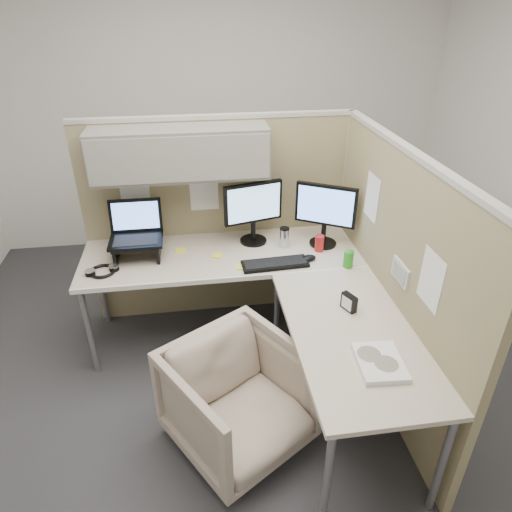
{
  "coord_description": "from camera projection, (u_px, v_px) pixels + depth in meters",
  "views": [
    {
      "loc": [
        -0.28,
        -2.33,
        2.34
      ],
      "look_at": [
        0.1,
        0.25,
        0.85
      ],
      "focal_mm": 32.0,
      "sensor_mm": 36.0,
      "label": 1
    }
  ],
  "objects": [
    {
      "name": "ground",
      "position": [
        247.0,
        379.0,
        3.2
      ],
      "size": [
        4.5,
        4.5,
        0.0
      ],
      "primitive_type": "plane",
      "color": "#2C2C30",
      "rests_on": "ground"
    },
    {
      "name": "partition_back",
      "position": [
        202.0,
        191.0,
        3.34
      ],
      "size": [
        2.0,
        0.36,
        1.63
      ],
      "color": "#968962",
      "rests_on": "ground"
    },
    {
      "name": "partition_right",
      "position": [
        390.0,
        276.0,
        2.85
      ],
      "size": [
        0.07,
        2.03,
        1.63
      ],
      "color": "#968962",
      "rests_on": "ground"
    },
    {
      "name": "desk",
      "position": [
        262.0,
        287.0,
        2.98
      ],
      "size": [
        2.0,
        1.98,
        0.73
      ],
      "color": "beige",
      "rests_on": "ground"
    },
    {
      "name": "office_chair",
      "position": [
        239.0,
        395.0,
        2.6
      ],
      "size": [
        0.95,
        0.93,
        0.72
      ],
      "primitive_type": "imported",
      "rotation": [
        0.0,
        0.0,
        0.56
      ],
      "color": "#B3A08E",
      "rests_on": "ground"
    },
    {
      "name": "monitor_left",
      "position": [
        253.0,
        208.0,
        3.31
      ],
      "size": [
        0.43,
        0.2,
        0.47
      ],
      "rotation": [
        0.0,
        0.0,
        0.25
      ],
      "color": "black",
      "rests_on": "desk"
    },
    {
      "name": "monitor_right",
      "position": [
        325.0,
        210.0,
        3.27
      ],
      "size": [
        0.4,
        0.25,
        0.47
      ],
      "rotation": [
        0.0,
        0.0,
        -0.53
      ],
      "color": "black",
      "rests_on": "desk"
    },
    {
      "name": "laptop_station",
      "position": [
        136.0,
        237.0,
        3.18
      ],
      "size": [
        0.36,
        0.31,
        0.38
      ],
      "color": "black",
      "rests_on": "desk"
    },
    {
      "name": "keyboard",
      "position": [
        275.0,
        264.0,
        3.13
      ],
      "size": [
        0.46,
        0.18,
        0.02
      ],
      "primitive_type": "cube",
      "rotation": [
        0.0,
        0.0,
        0.06
      ],
      "color": "black",
      "rests_on": "desk"
    },
    {
      "name": "mouse",
      "position": [
        309.0,
        258.0,
        3.19
      ],
      "size": [
        0.12,
        0.09,
        0.04
      ],
      "primitive_type": "ellipsoid",
      "rotation": [
        0.0,
        0.0,
        0.18
      ],
      "color": "black",
      "rests_on": "desk"
    },
    {
      "name": "travel_mug",
      "position": [
        284.0,
        237.0,
        3.34
      ],
      "size": [
        0.07,
        0.07,
        0.15
      ],
      "color": "silver",
      "rests_on": "desk"
    },
    {
      "name": "soda_can_green",
      "position": [
        348.0,
        259.0,
        3.09
      ],
      "size": [
        0.07,
        0.07,
        0.12
      ],
      "primitive_type": "cylinder",
      "color": "#268C1E",
      "rests_on": "desk"
    },
    {
      "name": "soda_can_silver",
      "position": [
        319.0,
        243.0,
        3.29
      ],
      "size": [
        0.07,
        0.07,
        0.12
      ],
      "primitive_type": "cylinder",
      "color": "#B21E1E",
      "rests_on": "desk"
    },
    {
      "name": "sticky_note_b",
      "position": [
        242.0,
        267.0,
        3.11
      ],
      "size": [
        0.08,
        0.08,
        0.01
      ],
      "primitive_type": "cube",
      "rotation": [
        0.0,
        0.0,
        -0.05
      ],
      "color": "yellow",
      "rests_on": "desk"
    },
    {
      "name": "sticky_note_d",
      "position": [
        217.0,
        255.0,
        3.25
      ],
      "size": [
        0.09,
        0.09,
        0.01
      ],
      "primitive_type": "cube",
      "rotation": [
        0.0,
        0.0,
        -0.29
      ],
      "color": "yellow",
      "rests_on": "desk"
    },
    {
      "name": "sticky_note_c",
      "position": [
        180.0,
        250.0,
        3.31
      ],
      "size": [
        0.09,
        0.09,
        0.01
      ],
      "primitive_type": "cube",
      "rotation": [
        0.0,
        0.0,
        0.23
      ],
      "color": "yellow",
      "rests_on": "desk"
    },
    {
      "name": "headphones",
      "position": [
        102.0,
        271.0,
        3.05
      ],
      "size": [
        0.22,
        0.21,
        0.03
      ],
      "rotation": [
        0.0,
        0.0,
        0.26
      ],
      "color": "black",
      "rests_on": "desk"
    },
    {
      "name": "paper_stack",
      "position": [
        380.0,
        362.0,
        2.28
      ],
      "size": [
        0.24,
        0.3,
        0.03
      ],
      "rotation": [
        0.0,
        0.0,
        -0.07
      ],
      "color": "white",
      "rests_on": "desk"
    },
    {
      "name": "desk_clock",
      "position": [
        349.0,
        302.0,
        2.67
      ],
      "size": [
        0.08,
        0.11,
        0.1
      ],
      "rotation": [
        0.0,
        0.0,
        -1.14
      ],
      "color": "black",
      "rests_on": "desk"
    }
  ]
}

